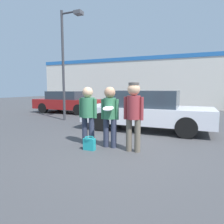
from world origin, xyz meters
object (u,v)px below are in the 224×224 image
at_px(person_middle_with_frisbee, 110,112).
at_px(street_lamp, 66,54).
at_px(parked_car_near, 146,110).
at_px(handbag, 89,144).
at_px(parked_car_far, 68,102).
at_px(person_left, 88,111).
at_px(person_right, 133,111).

distance_m(person_middle_with_frisbee, street_lamp, 5.50).
distance_m(parked_car_near, street_lamp, 4.80).
xyz_separation_m(parked_car_near, handbag, (-0.75, -3.04, -0.59)).
distance_m(street_lamp, handbag, 5.89).
height_order(street_lamp, handbag, street_lamp).
xyz_separation_m(person_middle_with_frisbee, parked_car_far, (-5.55, 6.07, -0.24)).
height_order(person_left, parked_car_far, person_left).
relative_size(person_middle_with_frisbee, handbag, 4.74).
height_order(person_middle_with_frisbee, handbag, person_middle_with_frisbee).
relative_size(person_right, street_lamp, 0.33).
bearing_deg(parked_car_far, person_middle_with_frisbee, -47.53).
relative_size(parked_car_near, parked_car_far, 1.11).
distance_m(person_middle_with_frisbee, parked_car_near, 2.65).
xyz_separation_m(person_middle_with_frisbee, person_right, (0.68, -0.10, 0.08)).
xyz_separation_m(person_right, handbag, (-1.07, -0.32, -0.87)).
bearing_deg(person_left, person_right, -5.72).
bearing_deg(parked_car_near, person_middle_with_frisbee, -97.81).
height_order(person_right, handbag, person_right).
bearing_deg(street_lamp, person_right, -38.69).
bearing_deg(handbag, person_right, 16.82).
xyz_separation_m(person_left, person_right, (1.35, -0.14, 0.07)).
bearing_deg(street_lamp, person_left, -48.15).
xyz_separation_m(person_right, street_lamp, (-4.36, 3.49, 2.19)).
bearing_deg(handbag, parked_car_far, 128.50).
xyz_separation_m(person_left, parked_car_near, (1.04, 2.59, -0.20)).
distance_m(person_left, parked_car_near, 2.79).
height_order(person_middle_with_frisbee, parked_car_far, person_middle_with_frisbee).
height_order(parked_car_far, handbag, parked_car_far).
relative_size(person_left, person_right, 0.94).
distance_m(parked_car_near, parked_car_far, 6.84).
bearing_deg(street_lamp, parked_car_far, 124.95).
bearing_deg(person_middle_with_frisbee, parked_car_near, 82.19).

